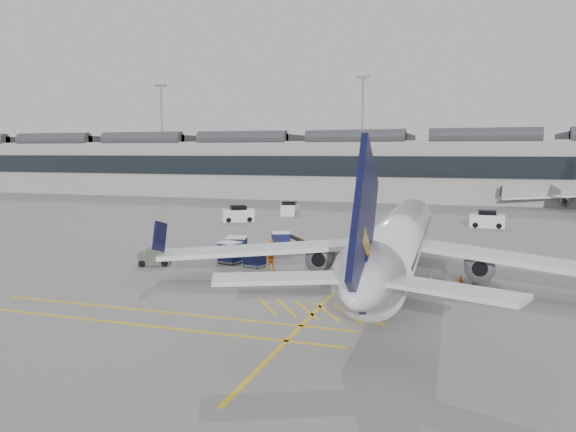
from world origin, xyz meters
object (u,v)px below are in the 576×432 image
(belt_loader, at_px, (289,246))
(ramp_agent_a, at_px, (272,249))
(baggage_cart_a, at_px, (255,256))
(ramp_agent_b, at_px, (270,259))
(pushback_tug, at_px, (154,258))
(airliner_main, at_px, (397,242))

(belt_loader, relative_size, ramp_agent_a, 2.54)
(belt_loader, height_order, baggage_cart_a, belt_loader)
(baggage_cart_a, bearing_deg, ramp_agent_b, 1.13)
(ramp_agent_b, bearing_deg, pushback_tug, -0.30)
(baggage_cart_a, height_order, ramp_agent_a, ramp_agent_a)
(baggage_cart_a, distance_m, ramp_agent_b, 1.53)
(pushback_tug, bearing_deg, airliner_main, -24.85)
(baggage_cart_a, bearing_deg, airliner_main, 6.49)
(ramp_agent_b, bearing_deg, belt_loader, -91.56)
(belt_loader, relative_size, baggage_cart_a, 2.30)
(airliner_main, xyz_separation_m, baggage_cart_a, (-11.38, 2.08, -2.02))
(baggage_cart_a, distance_m, ramp_agent_a, 3.62)
(airliner_main, distance_m, ramp_agent_b, 10.26)
(ramp_agent_a, height_order, pushback_tug, ramp_agent_a)
(baggage_cart_a, relative_size, pushback_tug, 0.66)
(airliner_main, bearing_deg, baggage_cart_a, 168.05)
(airliner_main, bearing_deg, belt_loader, 137.21)
(airliner_main, height_order, belt_loader, airliner_main)
(airliner_main, bearing_deg, ramp_agent_a, 151.53)
(belt_loader, distance_m, baggage_cart_a, 7.55)
(baggage_cart_a, height_order, pushback_tug, baggage_cart_a)
(baggage_cart_a, xyz_separation_m, ramp_agent_b, (1.47, -0.41, -0.08))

